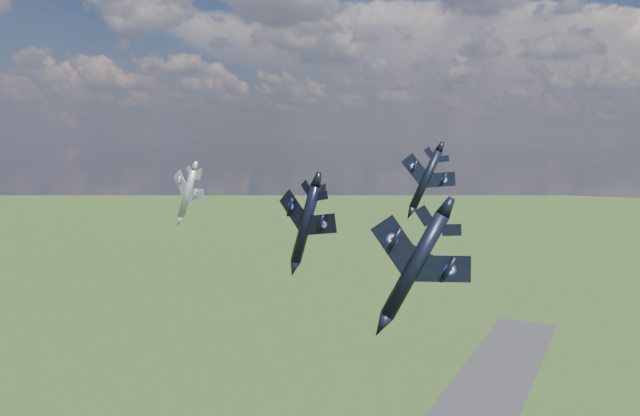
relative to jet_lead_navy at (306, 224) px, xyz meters
The scene contains 4 objects.
jet_lead_navy is the anchor object (origin of this frame).
jet_right_navy 35.99m from the jet_lead_navy, 46.29° to the right, with size 10.23×14.27×2.95m, color black, non-canonical shape.
jet_high_navy 25.43m from the jet_lead_navy, 64.34° to the left, with size 10.20×14.22×2.94m, color black, non-canonical shape.
jet_left_silver 31.93m from the jet_lead_navy, 160.16° to the left, with size 9.56×13.33×2.76m, color gray, non-canonical shape.
Camera 1 is at (44.14, -69.31, 91.89)m, focal length 35.00 mm.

